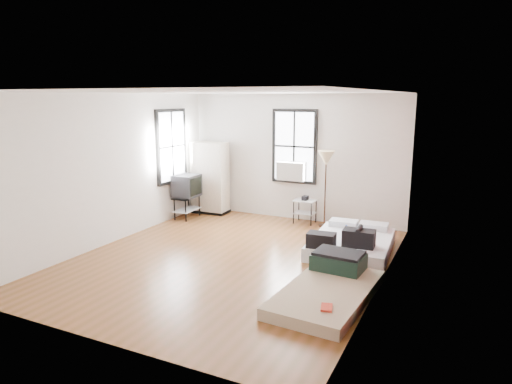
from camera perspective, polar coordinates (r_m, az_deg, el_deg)
The scene contains 8 objects.
ground at distance 7.90m, azimuth -3.17°, elevation -8.38°, with size 6.00×6.00×0.00m, color brown.
room_shell at distance 7.69m, azimuth -0.50°, elevation 4.45°, with size 5.02×6.02×2.80m.
mattress_main at distance 8.41m, azimuth 11.79°, elevation -6.19°, with size 1.47×1.92×0.59m.
mattress_bare at distance 6.61m, azimuth 9.24°, elevation -11.41°, with size 1.20×2.09×0.44m.
wardrobe at distance 10.88m, azimuth -5.75°, elevation 1.76°, with size 0.87×0.52×1.69m.
side_table at distance 10.03m, azimuth 6.14°, elevation -1.63°, with size 0.47×0.38×0.61m.
floor_lamp at distance 9.64m, azimuth 8.76°, elevation 3.71°, with size 0.35×0.35×1.63m.
tv_stand at distance 10.46m, azimuth -8.65°, elevation 0.60°, with size 0.52×0.72×1.00m.
Camera 1 is at (3.59, -6.49, 2.71)m, focal length 32.00 mm.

